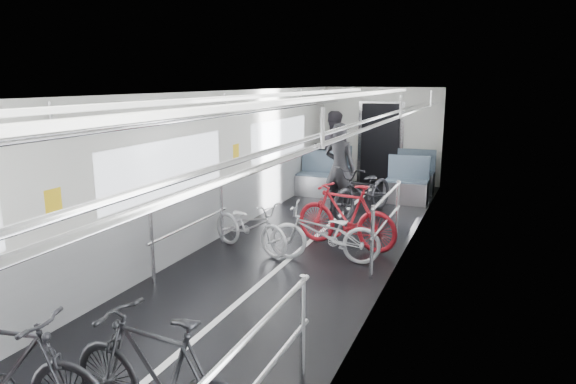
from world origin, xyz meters
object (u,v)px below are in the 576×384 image
object	(u,v)px
bike_right_near	(159,377)
bike_right_mid	(324,234)
bike_left_far	(250,226)
bike_aisle	(364,190)
person_seated	(332,150)
bike_right_far	(346,216)
person_standing	(340,168)
bike_left_mid	(6,370)

from	to	relation	value
bike_right_near	bike_right_mid	distance (m)	4.01
bike_left_far	bike_right_near	world-z (taller)	bike_right_near
bike_left_far	bike_aisle	distance (m)	2.91
bike_aisle	person_seated	distance (m)	2.72
bike_left_far	bike_right_near	distance (m)	4.24
bike_left_far	bike_aisle	size ratio (longest dim) A/B	0.80
bike_right_far	person_standing	distance (m)	2.24
bike_left_mid	bike_right_mid	world-z (taller)	bike_left_mid
person_standing	person_seated	xyz separation A→B (m)	(-0.83, 2.23, 0.04)
bike_right_far	bike_left_mid	bearing A→B (deg)	-1.67
bike_left_far	bike_right_mid	distance (m)	1.20
bike_left_mid	person_seated	xyz separation A→B (m)	(-0.40, 9.40, 0.44)
bike_aisle	person_seated	world-z (taller)	person_seated
bike_right_far	bike_aisle	bearing A→B (deg)	-163.17
bike_right_near	bike_aisle	xyz separation A→B (m)	(-0.16, 6.75, -0.00)
bike_left_mid	bike_right_far	distance (m)	5.21
person_seated	bike_right_far	bearing A→B (deg)	90.00
bike_aisle	person_seated	size ratio (longest dim) A/B	1.03
bike_left_mid	bike_right_near	size ratio (longest dim) A/B	0.98
person_standing	bike_right_mid	bearing A→B (deg)	115.13
bike_left_mid	bike_right_near	world-z (taller)	bike_right_near
bike_right_near	bike_right_mid	world-z (taller)	bike_right_near
bike_left_mid	bike_right_near	bearing A→B (deg)	-82.96
bike_left_far	person_seated	world-z (taller)	person_seated
bike_left_mid	bike_left_far	world-z (taller)	bike_left_mid
bike_left_far	bike_right_far	world-z (taller)	bike_right_far
bike_left_mid	bike_right_near	distance (m)	1.16
bike_right_mid	bike_right_far	xyz separation A→B (m)	(0.10, 0.75, 0.09)
bike_right_near	bike_right_far	xyz separation A→B (m)	(0.04, 4.76, 0.01)
bike_right_mid	bike_right_near	bearing A→B (deg)	-8.91
bike_left_far	person_seated	bearing A→B (deg)	22.68
bike_left_mid	person_seated	distance (m)	9.42
bike_right_far	person_standing	bearing A→B (deg)	-149.97
bike_left_mid	bike_aisle	size ratio (longest dim) A/B	0.85
bike_right_far	person_seated	bearing A→B (deg)	-149.19
bike_left_far	bike_right_near	bearing A→B (deg)	-142.84
bike_right_far	person_seated	world-z (taller)	person_seated
bike_right_mid	bike_aisle	distance (m)	2.74
bike_left_far	bike_right_far	xyz separation A→B (m)	(1.30, 0.71, 0.11)
bike_left_far	bike_right_far	size ratio (longest dim) A/B	0.89
bike_left_far	bike_right_near	xyz separation A→B (m)	(1.26, -4.05, 0.10)
bike_right_far	person_standing	size ratio (longest dim) A/B	0.96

